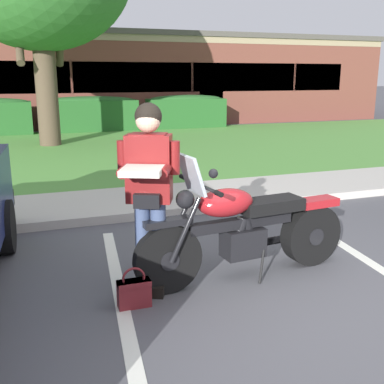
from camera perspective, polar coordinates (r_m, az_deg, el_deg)
ground_plane at (r=4.26m, az=13.00°, el=-13.09°), size 140.00×140.00×0.00m
curb_strip at (r=6.65m, az=-0.20°, el=-2.16°), size 60.00×0.20×0.12m
concrete_walk at (r=7.43m, az=-2.37°, el=-0.58°), size 60.00×1.50×0.08m
grass_lawn at (r=12.44m, az=-9.57°, el=5.15°), size 60.00×8.99×0.06m
stall_stripe_0 at (r=3.92m, az=-8.19°, el=-15.33°), size 0.57×4.39×0.01m
motorcycle at (r=4.54m, az=7.36°, el=-4.40°), size 2.24×0.82×1.26m
rider_person at (r=4.00m, az=-5.29°, el=0.82°), size 0.58×0.66×1.70m
handbag at (r=4.06m, az=-7.12°, el=-11.96°), size 0.28×0.13×0.36m
hedge_center_right at (r=16.60m, az=-12.48°, el=9.38°), size 3.29×0.90×1.24m
hedge_right at (r=17.40m, az=-0.72°, el=9.90°), size 2.87×0.90×1.24m
brick_building at (r=23.37m, az=-15.96°, el=13.26°), size 26.99×12.01×3.58m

